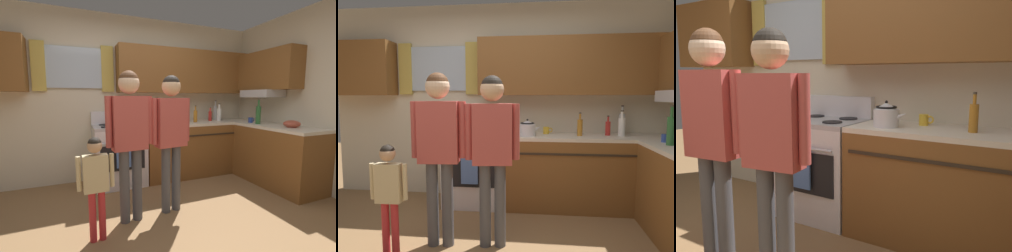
# 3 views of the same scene
# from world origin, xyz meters

# --- Properties ---
(ground_plane) EXTENTS (12.00, 12.00, 0.00)m
(ground_plane) POSITION_xyz_m (0.00, 0.00, 0.00)
(ground_plane) COLOR olive
(back_wall_unit) EXTENTS (4.60, 0.42, 2.60)m
(back_wall_unit) POSITION_xyz_m (0.10, 1.82, 1.48)
(back_wall_unit) COLOR beige
(back_wall_unit) RESTS_ON ground
(right_wall_unit) EXTENTS (0.52, 4.05, 2.60)m
(right_wall_unit) POSITION_xyz_m (2.31, 0.08, 1.39)
(right_wall_unit) COLOR beige
(right_wall_unit) RESTS_ON ground
(kitchen_counter_run) EXTENTS (2.12, 1.90, 0.90)m
(kitchen_counter_run) POSITION_xyz_m (1.52, 1.18, 0.45)
(kitchen_counter_run) COLOR brown
(kitchen_counter_run) RESTS_ON ground
(stove_oven) EXTENTS (0.74, 0.67, 1.10)m
(stove_oven) POSITION_xyz_m (-0.21, 1.54, 0.47)
(stove_oven) COLOR silver
(stove_oven) RESTS_ON ground
(bottle_tall_clear) EXTENTS (0.07, 0.07, 0.37)m
(bottle_tall_clear) POSITION_xyz_m (1.64, 1.73, 1.04)
(bottle_tall_clear) COLOR silver
(bottle_tall_clear) RESTS_ON kitchen_counter_run
(bottle_sauce_red) EXTENTS (0.06, 0.06, 0.25)m
(bottle_sauce_red) POSITION_xyz_m (1.44, 1.60, 0.99)
(bottle_sauce_red) COLOR red
(bottle_sauce_red) RESTS_ON kitchen_counter_run
(bottle_milk_white) EXTENTS (0.08, 0.08, 0.31)m
(bottle_milk_white) POSITION_xyz_m (1.59, 1.53, 1.02)
(bottle_milk_white) COLOR white
(bottle_milk_white) RESTS_ON kitchen_counter_run
(bottle_oil_amber) EXTENTS (0.06, 0.06, 0.29)m
(bottle_oil_amber) POSITION_xyz_m (1.09, 1.51, 1.01)
(bottle_oil_amber) COLOR #B27223
(bottle_oil_amber) RESTS_ON kitchen_counter_run
(bottle_wine_green) EXTENTS (0.08, 0.08, 0.39)m
(bottle_wine_green) POSITION_xyz_m (1.88, 0.90, 1.05)
(bottle_wine_green) COLOR #2D6633
(bottle_wine_green) RESTS_ON kitchen_counter_run
(mug_cobalt_blue) EXTENTS (0.11, 0.07, 0.08)m
(mug_cobalt_blue) POSITION_xyz_m (1.91, 1.09, 0.94)
(mug_cobalt_blue) COLOR #2D479E
(mug_cobalt_blue) RESTS_ON kitchen_counter_run
(mug_mustard_yellow) EXTENTS (0.12, 0.08, 0.09)m
(mug_mustard_yellow) POSITION_xyz_m (0.69, 1.66, 0.95)
(mug_mustard_yellow) COLOR gold
(mug_mustard_yellow) RESTS_ON kitchen_counter_run
(stovetop_kettle) EXTENTS (0.27, 0.20, 0.21)m
(stovetop_kettle) POSITION_xyz_m (0.46, 1.44, 1.00)
(stovetop_kettle) COLOR silver
(stovetop_kettle) RESTS_ON kitchen_counter_run
(mixing_bowl) EXTENTS (0.22, 0.22, 0.10)m
(mixing_bowl) POSITION_xyz_m (2.00, 0.39, 0.95)
(mixing_bowl) COLOR #B24C38
(mixing_bowl) RESTS_ON kitchen_counter_run
(adult_holding_child) EXTENTS (0.49, 0.21, 1.59)m
(adult_holding_child) POSITION_xyz_m (-0.30, 0.42, 1.00)
(adult_holding_child) COLOR #4C4C51
(adult_holding_child) RESTS_ON ground
(adult_in_plaid) EXTENTS (0.48, 0.21, 1.56)m
(adult_in_plaid) POSITION_xyz_m (0.18, 0.46, 0.98)
(adult_in_plaid) COLOR #4C4C51
(adult_in_plaid) RESTS_ON ground
(small_child) EXTENTS (0.33, 0.13, 0.97)m
(small_child) POSITION_xyz_m (-0.67, 0.19, 0.61)
(small_child) COLOR red
(small_child) RESTS_ON ground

